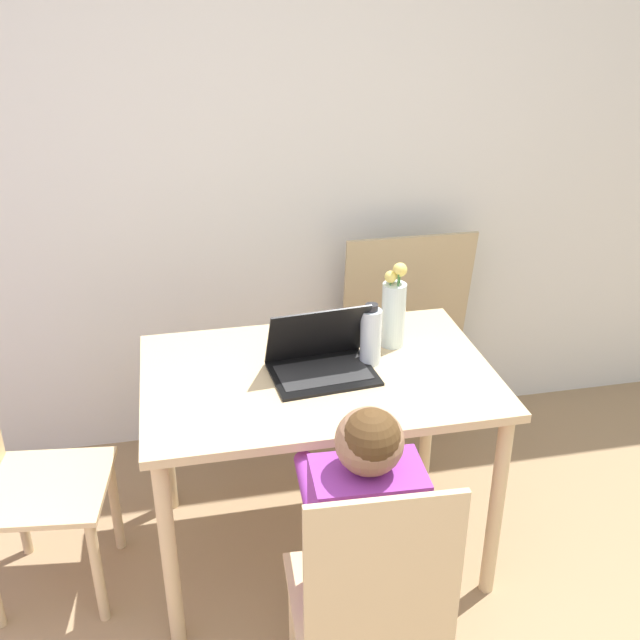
{
  "coord_description": "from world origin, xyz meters",
  "views": [
    {
      "loc": [
        -0.26,
        -0.75,
        2.01
      ],
      "look_at": [
        0.19,
        1.4,
        0.93
      ],
      "focal_mm": 42.0,
      "sensor_mm": 36.0,
      "label": 1
    }
  ],
  "objects_px": {
    "chair_occupied": "(370,609)",
    "laptop": "(321,357)",
    "person_seated": "(362,525)",
    "water_bottle": "(371,336)",
    "flower_vase": "(394,309)"
  },
  "relations": [
    {
      "from": "chair_occupied",
      "to": "laptop",
      "type": "distance_m",
      "value": 0.83
    },
    {
      "from": "person_seated",
      "to": "water_bottle",
      "type": "xyz_separation_m",
      "value": [
        0.2,
        0.66,
        0.21
      ]
    },
    {
      "from": "person_seated",
      "to": "water_bottle",
      "type": "bearing_deg",
      "value": -103.82
    },
    {
      "from": "water_bottle",
      "to": "laptop",
      "type": "bearing_deg",
      "value": -171.83
    },
    {
      "from": "chair_occupied",
      "to": "water_bottle",
      "type": "height_order",
      "value": "water_bottle"
    },
    {
      "from": "chair_occupied",
      "to": "laptop",
      "type": "xyz_separation_m",
      "value": [
        0.03,
        0.76,
        0.33
      ]
    },
    {
      "from": "chair_occupied",
      "to": "person_seated",
      "type": "height_order",
      "value": "person_seated"
    },
    {
      "from": "chair_occupied",
      "to": "flower_vase",
      "type": "height_order",
      "value": "flower_vase"
    },
    {
      "from": "chair_occupied",
      "to": "flower_vase",
      "type": "xyz_separation_m",
      "value": [
        0.32,
        0.9,
        0.42
      ]
    },
    {
      "from": "person_seated",
      "to": "laptop",
      "type": "xyz_separation_m",
      "value": [
        0.02,
        0.64,
        0.16
      ]
    },
    {
      "from": "person_seated",
      "to": "flower_vase",
      "type": "relative_size",
      "value": 3.28
    },
    {
      "from": "chair_occupied",
      "to": "person_seated",
      "type": "bearing_deg",
      "value": -90.0
    },
    {
      "from": "person_seated",
      "to": "flower_vase",
      "type": "height_order",
      "value": "flower_vase"
    },
    {
      "from": "laptop",
      "to": "flower_vase",
      "type": "relative_size",
      "value": 1.14
    },
    {
      "from": "flower_vase",
      "to": "water_bottle",
      "type": "xyz_separation_m",
      "value": [
        -0.11,
        -0.11,
        -0.04
      ]
    }
  ]
}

